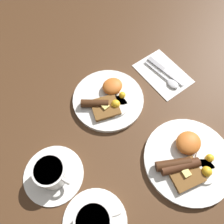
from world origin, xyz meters
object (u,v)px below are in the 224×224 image
object	(u,v)px
knife	(163,69)
spoon	(169,81)
teacup_near	(52,173)
teacup_far	(94,222)
breakfast_plate_far	(188,160)
breakfast_plate_near	(109,99)

from	to	relation	value
knife	spoon	world-z (taller)	spoon
teacup_near	teacup_far	distance (m)	0.17
breakfast_plate_far	teacup_near	world-z (taller)	teacup_near
breakfast_plate_near	teacup_far	size ratio (longest dim) A/B	1.40
spoon	knife	bearing A→B (deg)	153.28
teacup_near	knife	bearing A→B (deg)	-172.70
breakfast_plate_near	knife	size ratio (longest dim) A/B	1.42
breakfast_plate_near	breakfast_plate_far	distance (m)	0.31
breakfast_plate_far	teacup_far	xyz separation A→B (m)	(0.30, -0.04, 0.02)
teacup_near	teacup_far	bearing A→B (deg)	96.11
breakfast_plate_far	breakfast_plate_near	bearing A→B (deg)	-81.03
breakfast_plate_near	spoon	world-z (taller)	breakfast_plate_near
breakfast_plate_far	spoon	xyz separation A→B (m)	(-0.16, -0.23, -0.01)
teacup_near	spoon	world-z (taller)	teacup_near
breakfast_plate_far	knife	distance (m)	0.33
breakfast_plate_far	teacup_far	world-z (taller)	teacup_far
breakfast_plate_near	teacup_far	bearing A→B (deg)	45.63
teacup_near	spoon	size ratio (longest dim) A/B	1.08
spoon	breakfast_plate_far	bearing A→B (deg)	-37.80
teacup_far	knife	size ratio (longest dim) A/B	1.02
knife	teacup_near	bearing A→B (deg)	-86.07
breakfast_plate_far	spoon	size ratio (longest dim) A/B	1.65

